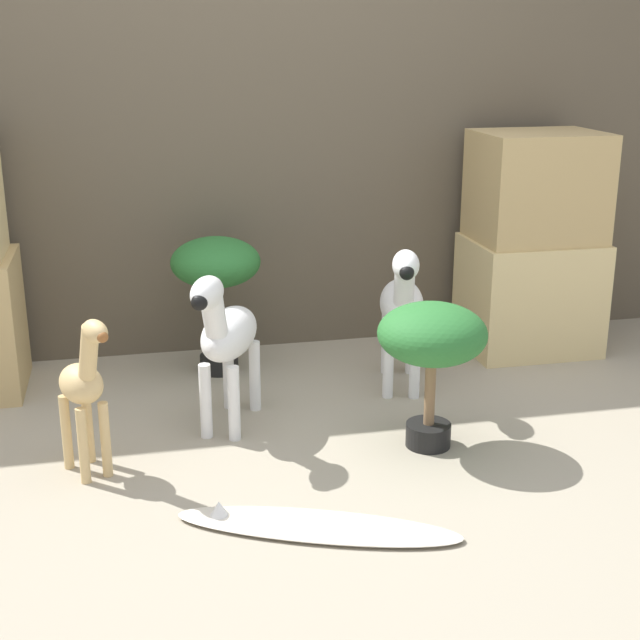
# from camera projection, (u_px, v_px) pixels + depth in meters

# --- Properties ---
(ground_plane) EXTENTS (14.00, 14.00, 0.00)m
(ground_plane) POSITION_uv_depth(u_px,v_px,m) (306.00, 477.00, 3.14)
(ground_plane) COLOR #9E937F
(wall_back) EXTENTS (6.40, 0.08, 2.20)m
(wall_back) POSITION_uv_depth(u_px,v_px,m) (243.00, 122.00, 4.17)
(wall_back) COLOR brown
(wall_back) RESTS_ON ground_plane
(rock_pillar_right) EXTENTS (0.61, 0.49, 1.06)m
(rock_pillar_right) POSITION_uv_depth(u_px,v_px,m) (532.00, 247.00, 4.29)
(rock_pillar_right) COLOR #DBC184
(rock_pillar_right) RESTS_ON ground_plane
(zebra_right) EXTENTS (0.29, 0.57, 0.67)m
(zebra_right) POSITION_uv_depth(u_px,v_px,m) (402.00, 303.00, 3.81)
(zebra_right) COLOR white
(zebra_right) RESTS_ON ground_plane
(zebra_left) EXTENTS (0.36, 0.57, 0.67)m
(zebra_left) POSITION_uv_depth(u_px,v_px,m) (226.00, 334.00, 3.42)
(zebra_left) COLOR white
(zebra_left) RESTS_ON ground_plane
(giraffe_figurine) EXTENTS (0.23, 0.33, 0.61)m
(giraffe_figurine) POSITION_uv_depth(u_px,v_px,m) (84.00, 386.00, 3.06)
(giraffe_figurine) COLOR tan
(giraffe_figurine) RESTS_ON ground_plane
(potted_palm_front) EXTENTS (0.40, 0.40, 0.56)m
(potted_palm_front) POSITION_uv_depth(u_px,v_px,m) (432.00, 341.00, 3.26)
(potted_palm_front) COLOR black
(potted_palm_front) RESTS_ON ground_plane
(potted_palm_back) EXTENTS (0.40, 0.40, 0.63)m
(potted_palm_back) POSITION_uv_depth(u_px,v_px,m) (216.00, 269.00, 3.99)
(potted_palm_back) COLOR black
(potted_palm_back) RESTS_ON ground_plane
(surfboard) EXTENTS (0.92, 0.53, 0.07)m
(surfboard) POSITION_uv_depth(u_px,v_px,m) (314.00, 525.00, 2.81)
(surfboard) COLOR silver
(surfboard) RESTS_ON ground_plane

